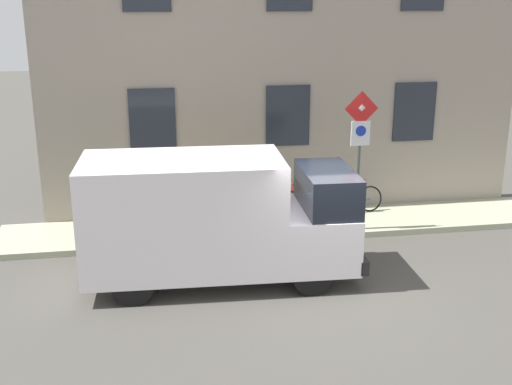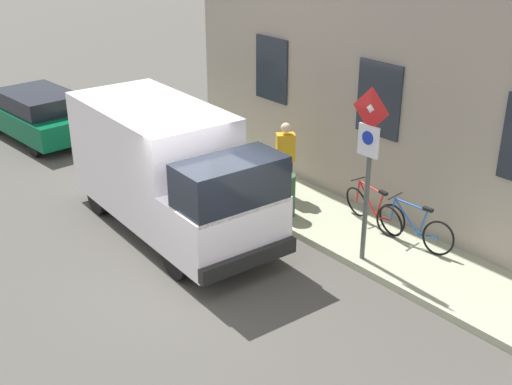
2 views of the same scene
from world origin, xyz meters
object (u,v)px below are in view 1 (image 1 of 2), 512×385
object	(u,v)px
sign_post_stacked	(360,142)
delivery_van	(215,216)
bicycle_blue	(351,199)
litter_bin	(259,215)
bicycle_red	(311,201)
pedestrian	(224,189)

from	to	relation	value
sign_post_stacked	delivery_van	distance (m)	4.11
sign_post_stacked	bicycle_blue	size ratio (longest dim) A/B	1.83
sign_post_stacked	litter_bin	bearing A→B (deg)	86.59
bicycle_red	delivery_van	bearing A→B (deg)	56.31
sign_post_stacked	bicycle_blue	world-z (taller)	sign_post_stacked
pedestrian	litter_bin	size ratio (longest dim) A/B	1.91
sign_post_stacked	bicycle_red	size ratio (longest dim) A/B	1.83
bicycle_blue	pedestrian	world-z (taller)	pedestrian
pedestrian	delivery_van	bearing A→B (deg)	-68.74
sign_post_stacked	delivery_van	world-z (taller)	sign_post_stacked
delivery_van	litter_bin	distance (m)	2.50
bicycle_blue	litter_bin	size ratio (longest dim) A/B	1.91
pedestrian	litter_bin	world-z (taller)	pedestrian
delivery_van	litter_bin	size ratio (longest dim) A/B	6.01
delivery_van	pedestrian	distance (m)	2.74
sign_post_stacked	litter_bin	xyz separation A→B (m)	(0.14, 2.29, -1.67)
bicycle_red	litter_bin	size ratio (longest dim) A/B	1.90
bicycle_blue	litter_bin	bearing A→B (deg)	16.16
bicycle_red	litter_bin	world-z (taller)	litter_bin
pedestrian	litter_bin	distance (m)	1.07
litter_bin	pedestrian	bearing A→B (deg)	48.35
sign_post_stacked	litter_bin	world-z (taller)	sign_post_stacked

